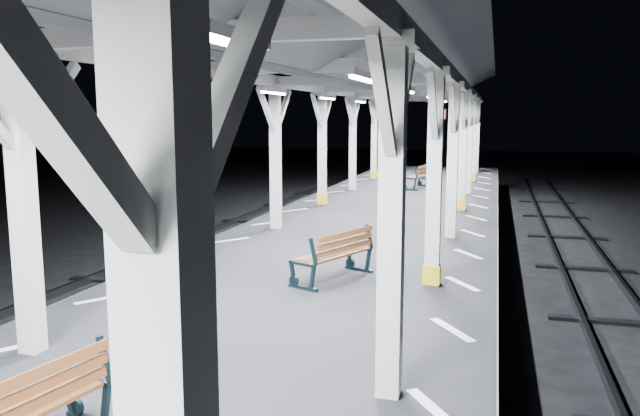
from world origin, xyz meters
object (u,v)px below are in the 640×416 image
at_px(bench_mid, 337,254).
at_px(bench_far, 420,176).
at_px(bench_near, 20,413).
at_px(bench_extra, 432,165).

height_order(bench_mid, bench_far, bench_far).
height_order(bench_near, bench_far, bench_far).
distance_m(bench_far, bench_extra, 4.26).
relative_size(bench_near, bench_mid, 0.98).
height_order(bench_near, bench_mid, bench_mid).
bearing_deg(bench_extra, bench_far, -90.43).
xyz_separation_m(bench_mid, bench_extra, (-0.24, 17.49, 0.07)).
bearing_deg(bench_near, bench_mid, 92.26).
height_order(bench_near, bench_extra, bench_extra).
xyz_separation_m(bench_near, bench_far, (0.68, 19.06, 0.03)).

